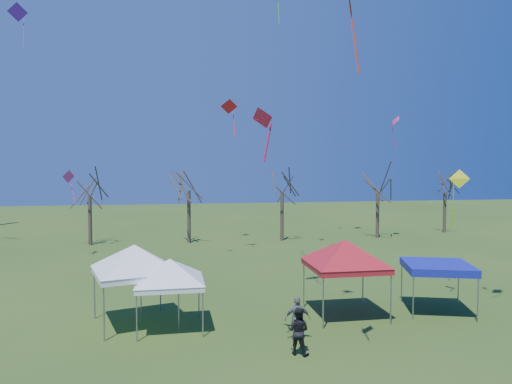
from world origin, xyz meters
The scene contains 18 objects.
ground centered at (0.00, 0.00, 0.00)m, with size 140.00×140.00×0.00m, color #304D18.
tree_1 centered at (-10.77, 24.65, 5.79)m, with size 3.42×3.42×7.54m.
tree_2 centered at (-2.37, 24.38, 6.29)m, with size 3.71×3.71×8.18m.
tree_3 centered at (6.03, 24.04, 6.08)m, with size 3.59×3.59×7.91m.
tree_4 centered at (15.36, 24.00, 6.06)m, with size 3.58×3.58×7.89m.
tree_5 centered at (23.72, 26.07, 5.73)m, with size 3.39×3.39×7.46m.
tent_white_west centered at (-5.43, 3.31, 3.13)m, with size 4.24×4.24×3.88m.
tent_white_mid centered at (-3.97, 2.47, 2.67)m, with size 3.76×3.76×3.31m.
tent_red centered at (3.65, 2.71, 3.17)m, with size 4.46×4.46×3.93m.
tent_blue centered at (8.01, 2.46, 2.05)m, with size 3.58×3.58×2.23m.
person_grey centered at (0.79, 0.25, 0.84)m, with size 0.98×0.41×1.68m, color slate.
person_dark centered at (0.46, -1.00, 0.83)m, with size 0.81×0.63×1.66m, color black.
kite_1 centered at (-0.84, -1.17, 8.21)m, with size 0.96×0.98×1.86m.
kite_17 centered at (11.48, 6.04, 5.94)m, with size 1.06×0.84×3.27m.
kite_2 centered at (-14.50, 19.28, 17.65)m, with size 1.43×0.86×3.36m.
kite_13 centered at (-11.13, 18.33, 5.95)m, with size 0.94×0.94×2.51m.
kite_12 centered at (16.10, 22.21, 10.87)m, with size 0.79×1.14×3.34m.
kite_11 centered at (0.46, 18.17, 11.24)m, with size 1.31×0.90×2.80m.
Camera 1 is at (-3.89, -16.22, 6.52)m, focal length 32.00 mm.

